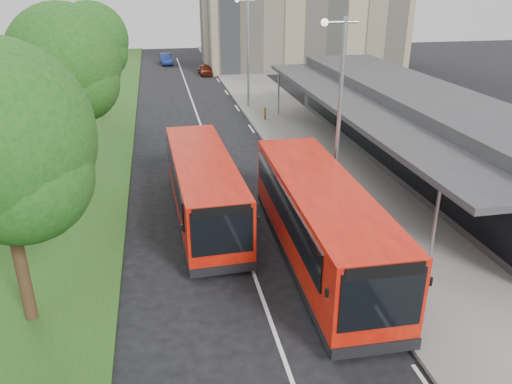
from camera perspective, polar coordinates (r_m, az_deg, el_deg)
ground at (r=19.06m, az=-1.31°, el=-6.43°), size 120.00×120.00×0.00m
pavement at (r=38.53m, az=2.34°, el=9.16°), size 5.00×80.00×0.15m
grass_verge at (r=37.75m, az=-17.42°, el=7.78°), size 5.00×80.00×0.10m
lane_centre_line at (r=32.83m, az=-5.90°, el=6.42°), size 0.12×70.00×0.01m
kerb_dashes at (r=37.07m, az=-1.40°, el=8.49°), size 0.12×56.00×0.01m
station_building at (r=28.86m, az=17.60°, el=7.30°), size 7.70×26.00×4.00m
tree_mid at (r=26.02m, az=-20.98°, el=13.10°), size 5.31×5.31×8.54m
tree_far at (r=37.85m, az=-18.26°, el=15.77°), size 5.05×5.05×8.12m
lamp_post_near at (r=20.15m, az=9.30°, el=9.40°), size 1.44×0.28×8.00m
lamp_post_far at (r=39.23m, az=-1.04°, el=16.33°), size 1.44×0.28×8.00m
bus_main at (r=17.70m, az=7.34°, el=-3.46°), size 2.91×10.66×3.00m
bus_second at (r=20.87m, az=-6.03°, el=0.49°), size 2.80×9.79×2.75m
litter_bin at (r=27.99m, az=5.85°, el=4.76°), size 0.64×0.64×0.94m
bollard at (r=35.91m, az=1.04°, el=8.98°), size 0.15×0.15×0.89m
car_near at (r=54.51m, az=-5.81°, el=13.73°), size 1.45×3.25×1.09m
car_far at (r=62.15m, az=-10.26°, el=14.73°), size 1.63×3.88×1.25m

